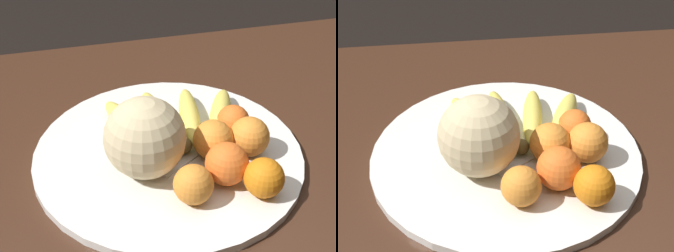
% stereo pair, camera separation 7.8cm
% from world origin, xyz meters
% --- Properties ---
extents(kitchen_table, '(1.39, 0.86, 0.78)m').
position_xyz_m(kitchen_table, '(0.00, 0.00, 0.67)').
color(kitchen_table, '#3D2316').
rests_on(kitchen_table, ground_plane).
extents(fruit_bowl, '(0.46, 0.46, 0.02)m').
position_xyz_m(fruit_bowl, '(-0.07, -0.05, 0.79)').
color(fruit_bowl, white).
rests_on(fruit_bowl, kitchen_table).
extents(melon, '(0.13, 0.13, 0.13)m').
position_xyz_m(melon, '(-0.12, -0.09, 0.86)').
color(melon, beige).
rests_on(melon, fruit_bowl).
extents(banana_bunch, '(0.27, 0.20, 0.04)m').
position_xyz_m(banana_bunch, '(-0.04, 0.01, 0.81)').
color(banana_bunch, brown).
rests_on(banana_bunch, fruit_bowl).
extents(orange_front_left, '(0.07, 0.07, 0.07)m').
position_xyz_m(orange_front_left, '(0.00, -0.15, 0.83)').
color(orange_front_left, orange).
rests_on(orange_front_left, fruit_bowl).
extents(orange_front_right, '(0.07, 0.07, 0.07)m').
position_xyz_m(orange_front_right, '(-0.00, -0.08, 0.83)').
color(orange_front_right, orange).
rests_on(orange_front_right, fruit_bowl).
extents(orange_mid_center, '(0.06, 0.06, 0.06)m').
position_xyz_m(orange_mid_center, '(-0.06, -0.18, 0.83)').
color(orange_mid_center, orange).
rests_on(orange_mid_center, fruit_bowl).
extents(orange_back_left, '(0.06, 0.06, 0.06)m').
position_xyz_m(orange_back_left, '(0.04, -0.19, 0.83)').
color(orange_back_left, orange).
rests_on(orange_back_left, fruit_bowl).
extents(orange_back_right, '(0.07, 0.07, 0.07)m').
position_xyz_m(orange_back_right, '(0.06, -0.09, 0.83)').
color(orange_back_right, orange).
rests_on(orange_back_right, fruit_bowl).
extents(orange_top_small, '(0.06, 0.06, 0.06)m').
position_xyz_m(orange_top_small, '(0.05, -0.03, 0.82)').
color(orange_top_small, orange).
rests_on(orange_top_small, fruit_bowl).
extents(produce_tag, '(0.09, 0.08, 0.00)m').
position_xyz_m(produce_tag, '(-0.06, -0.08, 0.80)').
color(produce_tag, white).
rests_on(produce_tag, fruit_bowl).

